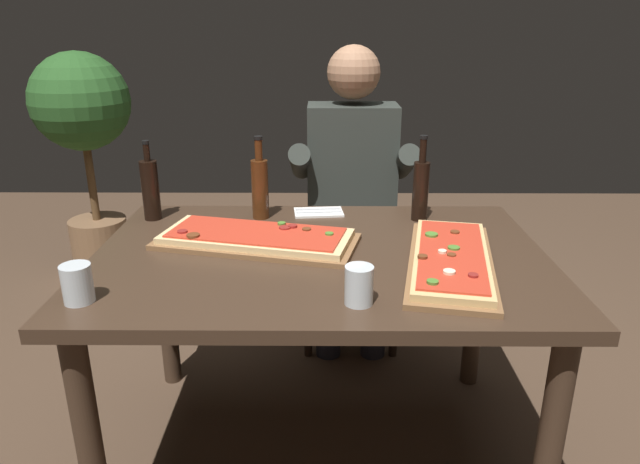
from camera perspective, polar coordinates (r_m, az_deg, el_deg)
ground_plane at (r=2.17m, az=-0.01°, el=-20.48°), size 6.40×6.40×0.00m
dining_table at (r=1.82m, az=-0.01°, el=-4.85°), size 1.40×0.96×0.74m
pizza_rectangular_front at (r=1.85m, az=-6.34°, el=-0.62°), size 0.68×0.41×0.05m
pizza_rectangular_left at (r=1.72m, az=12.90°, el=-2.63°), size 0.36×0.66×0.05m
wine_bottle_dark at (r=2.07m, az=9.99°, el=4.32°), size 0.06×0.06×0.31m
oil_bottle_amber at (r=2.07m, az=-6.00°, el=4.54°), size 0.06×0.06×0.30m
vinegar_bottle_green at (r=2.14m, az=-16.53°, el=4.15°), size 0.06×0.06×0.29m
tumbler_near_camera at (r=1.45m, az=3.90°, el=-5.50°), size 0.07×0.07×0.10m
tumbler_far_side at (r=1.58m, az=-22.99°, el=-4.96°), size 0.08×0.08×0.10m
napkin_cutlery_set at (r=2.14m, az=-0.14°, el=1.99°), size 0.19×0.13×0.01m
diner_chair at (r=2.67m, az=2.98°, el=-0.16°), size 0.44×0.44×0.87m
seated_diner at (r=2.48m, az=3.21°, el=4.43°), size 0.53×0.41×1.33m
potted_plant_corner at (r=3.46m, az=-22.41°, el=9.25°), size 0.53×0.53×1.27m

